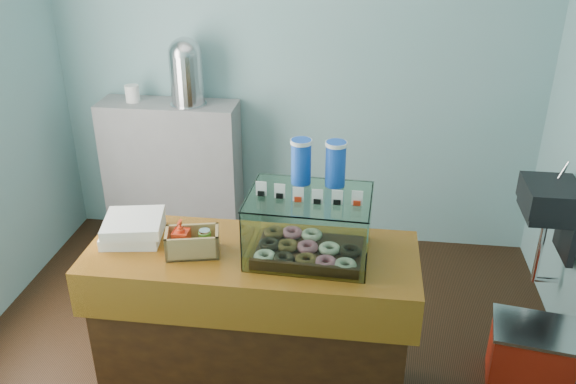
# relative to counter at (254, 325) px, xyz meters

# --- Properties ---
(ground) EXTENTS (3.50, 3.50, 0.00)m
(ground) POSITION_rel_counter_xyz_m (0.00, 0.25, -0.46)
(ground) COLOR black
(ground) RESTS_ON ground
(room_shell) EXTENTS (3.54, 3.04, 2.82)m
(room_shell) POSITION_rel_counter_xyz_m (0.03, 0.26, 1.25)
(room_shell) COLOR #77ADAE
(room_shell) RESTS_ON ground
(counter) EXTENTS (1.60, 0.60, 0.90)m
(counter) POSITION_rel_counter_xyz_m (0.00, 0.00, 0.00)
(counter) COLOR #41210C
(counter) RESTS_ON ground
(back_shelf) EXTENTS (1.00, 0.32, 1.10)m
(back_shelf) POSITION_rel_counter_xyz_m (-0.90, 1.57, 0.09)
(back_shelf) COLOR gray
(back_shelf) RESTS_ON ground
(display_case) EXTENTS (0.58, 0.44, 0.53)m
(display_case) POSITION_rel_counter_xyz_m (0.28, 0.04, 0.61)
(display_case) COLOR #31190E
(display_case) RESTS_ON counter
(condiment_crate) EXTENTS (0.28, 0.20, 0.18)m
(condiment_crate) POSITION_rel_counter_xyz_m (-0.28, -0.05, 0.51)
(condiment_crate) COLOR tan
(condiment_crate) RESTS_ON counter
(pastry_boxes) EXTENTS (0.33, 0.33, 0.11)m
(pastry_boxes) POSITION_rel_counter_xyz_m (-0.60, 0.06, 0.50)
(pastry_boxes) COLOR white
(pastry_boxes) RESTS_ON counter
(coffee_urn) EXTENTS (0.26, 0.26, 0.48)m
(coffee_urn) POSITION_rel_counter_xyz_m (-0.74, 1.56, 0.89)
(coffee_urn) COLOR silver
(coffee_urn) RESTS_ON back_shelf
(red_cooler) EXTENTS (0.48, 0.40, 0.38)m
(red_cooler) POSITION_rel_counter_xyz_m (1.47, 0.26, -0.27)
(red_cooler) COLOR red
(red_cooler) RESTS_ON ground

